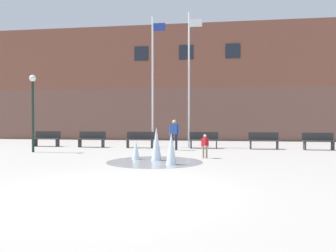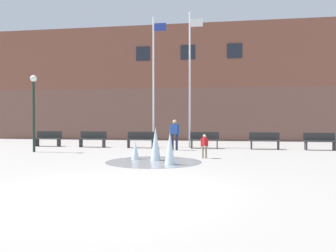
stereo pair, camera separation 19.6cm
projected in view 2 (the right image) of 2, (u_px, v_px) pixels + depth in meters
The scene contains 14 objects.
ground_plane at pixel (117, 190), 7.41m from camera, with size 100.00×100.00×0.00m, color gray.
library_building at pixel (191, 86), 27.97m from camera, with size 36.00×6.05×8.96m.
splash_fountain at pixel (156, 149), 12.40m from camera, with size 3.65×3.65×1.31m.
park_bench_left_of_flagpoles at pixel (48, 138), 19.64m from camera, with size 1.60×0.44×0.91m.
park_bench_under_left_flagpole at pixel (93, 139), 19.05m from camera, with size 1.60×0.44×0.91m.
park_bench_center at pixel (141, 139), 18.59m from camera, with size 1.60×0.44×0.91m.
park_bench_under_right_flagpole at pixel (204, 140), 18.18m from camera, with size 1.60×0.44×0.91m.
park_bench_near_trashcan at pixel (265, 140), 17.64m from camera, with size 1.60×0.44×0.91m.
park_bench_far_right at pixel (320, 141), 17.14m from camera, with size 1.60×0.44×0.91m.
adult_near_bench at pixel (175, 132), 17.09m from camera, with size 0.50×0.23×1.59m.
child_with_pink_shirt at pixel (204, 144), 13.51m from camera, with size 0.31×0.24×0.99m.
flagpole_left at pixel (154, 78), 19.14m from camera, with size 0.80×0.10×7.62m.
flagpole_right at pixel (190, 76), 18.82m from camera, with size 0.80×0.10×7.78m.
lamp_post_left_lane at pixel (34, 102), 16.11m from camera, with size 0.32×0.32×3.78m.
Camera 2 is at (2.26, -7.12, 1.59)m, focal length 35.00 mm.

